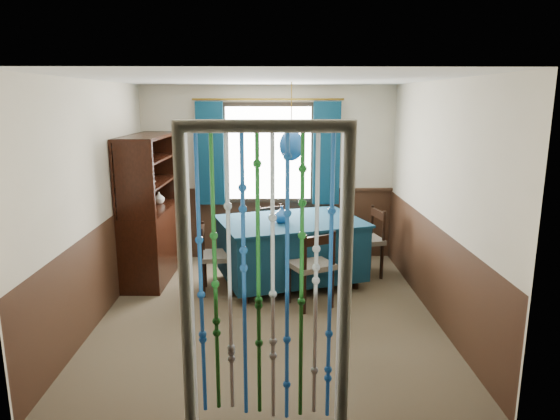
{
  "coord_description": "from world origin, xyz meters",
  "views": [
    {
      "loc": [
        0.04,
        -5.14,
        2.31
      ],
      "look_at": [
        0.14,
        0.59,
        1.03
      ],
      "focal_mm": 32.0,
      "sensor_mm": 36.0,
      "label": 1
    }
  ],
  "objects_px": {
    "chair_left": "(215,256)",
    "sideboard": "(152,229)",
    "chair_far": "(275,235)",
    "vase_sideboard": "(159,197)",
    "dining_table": "(291,247)",
    "chair_right": "(366,240)",
    "chair_near": "(312,266)",
    "vase_table": "(282,215)",
    "pendant_lamp": "(291,145)",
    "bowl_shelf": "(148,183)"
  },
  "relations": [
    {
      "from": "chair_far",
      "to": "pendant_lamp",
      "type": "bearing_deg",
      "value": 76.4
    },
    {
      "from": "chair_near",
      "to": "vase_table",
      "type": "height_order",
      "value": "vase_table"
    },
    {
      "from": "sideboard",
      "to": "vase_table",
      "type": "height_order",
      "value": "sideboard"
    },
    {
      "from": "chair_right",
      "to": "bowl_shelf",
      "type": "height_order",
      "value": "bowl_shelf"
    },
    {
      "from": "chair_left",
      "to": "chair_far",
      "type": "bearing_deg",
      "value": 137.19
    },
    {
      "from": "chair_left",
      "to": "chair_right",
      "type": "distance_m",
      "value": 2.02
    },
    {
      "from": "chair_far",
      "to": "bowl_shelf",
      "type": "relative_size",
      "value": 4.5
    },
    {
      "from": "sideboard",
      "to": "vase_sideboard",
      "type": "bearing_deg",
      "value": 78.63
    },
    {
      "from": "vase_sideboard",
      "to": "sideboard",
      "type": "bearing_deg",
      "value": -103.25
    },
    {
      "from": "vase_table",
      "to": "vase_sideboard",
      "type": "distance_m",
      "value": 1.78
    },
    {
      "from": "chair_near",
      "to": "chair_right",
      "type": "xyz_separation_m",
      "value": [
        0.8,
        1.01,
        0.01
      ]
    },
    {
      "from": "chair_far",
      "to": "chair_left",
      "type": "distance_m",
      "value": 1.19
    },
    {
      "from": "chair_right",
      "to": "vase_table",
      "type": "xyz_separation_m",
      "value": [
        -1.13,
        -0.41,
        0.44
      ]
    },
    {
      "from": "bowl_shelf",
      "to": "sideboard",
      "type": "bearing_deg",
      "value": 102.5
    },
    {
      "from": "chair_near",
      "to": "chair_right",
      "type": "bearing_deg",
      "value": 25.11
    },
    {
      "from": "pendant_lamp",
      "to": "vase_sideboard",
      "type": "xyz_separation_m",
      "value": [
        -1.75,
        0.57,
        -0.74
      ]
    },
    {
      "from": "chair_left",
      "to": "sideboard",
      "type": "height_order",
      "value": "sideboard"
    },
    {
      "from": "vase_table",
      "to": "dining_table",
      "type": "bearing_deg",
      "value": 46.37
    },
    {
      "from": "chair_far",
      "to": "vase_sideboard",
      "type": "bearing_deg",
      "value": -26.32
    },
    {
      "from": "vase_sideboard",
      "to": "vase_table",
      "type": "bearing_deg",
      "value": -22.82
    },
    {
      "from": "chair_left",
      "to": "sideboard",
      "type": "relative_size",
      "value": 0.45
    },
    {
      "from": "vase_sideboard",
      "to": "chair_right",
      "type": "bearing_deg",
      "value": -5.76
    },
    {
      "from": "sideboard",
      "to": "vase_table",
      "type": "bearing_deg",
      "value": -12.42
    },
    {
      "from": "chair_near",
      "to": "sideboard",
      "type": "height_order",
      "value": "sideboard"
    },
    {
      "from": "dining_table",
      "to": "chair_right",
      "type": "bearing_deg",
      "value": -1.8
    },
    {
      "from": "pendant_lamp",
      "to": "vase_table",
      "type": "relative_size",
      "value": 4.94
    },
    {
      "from": "chair_right",
      "to": "chair_far",
      "type": "bearing_deg",
      "value": 59.84
    },
    {
      "from": "dining_table",
      "to": "pendant_lamp",
      "type": "bearing_deg",
      "value": -134.24
    },
    {
      "from": "sideboard",
      "to": "vase_sideboard",
      "type": "relative_size",
      "value": 10.75
    },
    {
      "from": "dining_table",
      "to": "pendant_lamp",
      "type": "relative_size",
      "value": 2.16
    },
    {
      "from": "sideboard",
      "to": "bowl_shelf",
      "type": "distance_m",
      "value": 0.72
    },
    {
      "from": "vase_table",
      "to": "chair_near",
      "type": "bearing_deg",
      "value": -61.48
    },
    {
      "from": "chair_right",
      "to": "sideboard",
      "type": "bearing_deg",
      "value": 76.59
    },
    {
      "from": "dining_table",
      "to": "chair_right",
      "type": "relative_size",
      "value": 2.2
    },
    {
      "from": "chair_far",
      "to": "chair_right",
      "type": "distance_m",
      "value": 1.26
    },
    {
      "from": "dining_table",
      "to": "sideboard",
      "type": "height_order",
      "value": "sideboard"
    },
    {
      "from": "pendant_lamp",
      "to": "sideboard",
      "type": "bearing_deg",
      "value": 170.28
    },
    {
      "from": "chair_right",
      "to": "chair_left",
      "type": "bearing_deg",
      "value": 93.14
    },
    {
      "from": "bowl_shelf",
      "to": "chair_near",
      "type": "bearing_deg",
      "value": -21.26
    },
    {
      "from": "chair_left",
      "to": "vase_sideboard",
      "type": "bearing_deg",
      "value": -139.94
    },
    {
      "from": "chair_right",
      "to": "vase_sideboard",
      "type": "relative_size",
      "value": 5.25
    },
    {
      "from": "chair_left",
      "to": "vase_sideboard",
      "type": "height_order",
      "value": "vase_sideboard"
    },
    {
      "from": "sideboard",
      "to": "pendant_lamp",
      "type": "height_order",
      "value": "pendant_lamp"
    },
    {
      "from": "chair_near",
      "to": "chair_left",
      "type": "relative_size",
      "value": 1.06
    },
    {
      "from": "dining_table",
      "to": "chair_left",
      "type": "relative_size",
      "value": 2.37
    },
    {
      "from": "dining_table",
      "to": "chair_right",
      "type": "distance_m",
      "value": 1.05
    },
    {
      "from": "chair_right",
      "to": "pendant_lamp",
      "type": "relative_size",
      "value": 0.98
    },
    {
      "from": "chair_near",
      "to": "pendant_lamp",
      "type": "xyz_separation_m",
      "value": [
        -0.21,
        0.73,
        1.28
      ]
    },
    {
      "from": "chair_right",
      "to": "vase_sideboard",
      "type": "height_order",
      "value": "vase_sideboard"
    },
    {
      "from": "sideboard",
      "to": "chair_right",
      "type": "bearing_deg",
      "value": 1.42
    }
  ]
}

